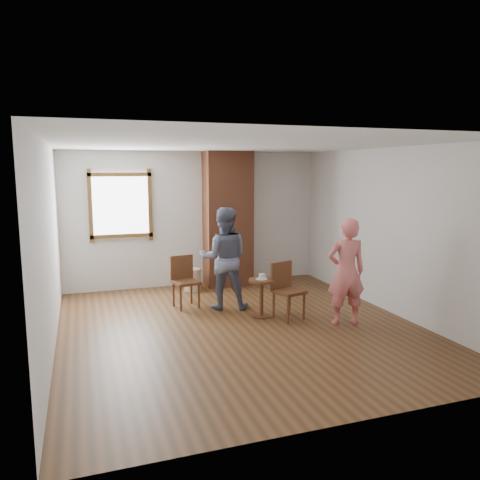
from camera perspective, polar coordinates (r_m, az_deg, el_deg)
name	(u,v)px	position (r m, az deg, el deg)	size (l,w,h in m)	color
ground	(241,327)	(6.87, 0.07, -10.61)	(5.50, 5.50, 0.00)	brown
room_shell	(224,200)	(7.05, -1.97, 4.94)	(5.04, 5.52, 2.62)	silver
brick_chimney	(228,219)	(9.09, -1.49, 2.57)	(0.90, 0.50, 2.60)	#975235
stoneware_crock	(192,280)	(8.85, -5.83, -4.82)	(0.32, 0.32, 0.42)	tan
dark_pot	(195,287)	(8.86, -5.49, -5.74)	(0.13, 0.13, 0.13)	black
dining_chair_left	(184,278)	(7.81, -6.81, -4.66)	(0.46, 0.46, 0.85)	brown
dining_chair_right	(286,287)	(7.19, 5.61, -5.74)	(0.50, 0.50, 0.86)	brown
side_table	(261,292)	(7.22, 2.63, -6.30)	(0.40, 0.40, 0.60)	brown
cake_plate	(262,279)	(7.17, 2.64, -4.75)	(0.18, 0.18, 0.01)	white
cake_slice	(262,277)	(7.17, 2.72, -4.48)	(0.08, 0.07, 0.06)	silver
man	(224,258)	(7.59, -1.97, -2.23)	(0.81, 0.63, 1.66)	#161F3C
person_pink	(346,272)	(6.99, 12.81, -3.79)	(0.57, 0.38, 1.57)	#F1787A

